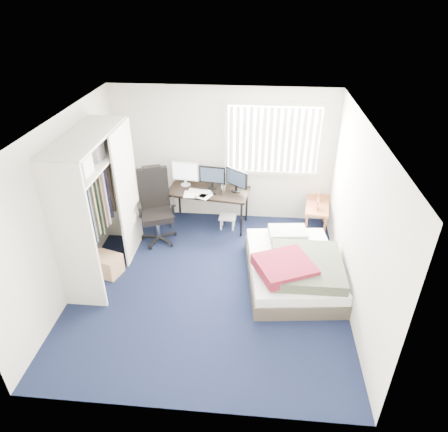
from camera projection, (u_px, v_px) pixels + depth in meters
ground at (210, 284)px, 6.12m from camera, size 4.20×4.20×0.00m
room_shell at (208, 197)px, 5.35m from camera, size 4.20×4.20×4.20m
window_assembly at (273, 140)px, 6.98m from camera, size 1.72×0.09×1.32m
closet at (96, 193)px, 5.78m from camera, size 0.64×1.84×2.22m
desk at (209, 188)px, 7.25m from camera, size 1.53×0.86×1.18m
office_chair at (156, 213)px, 6.96m from camera, size 0.80×0.80×1.33m
footstool at (228, 219)px, 7.40m from camera, size 0.31×0.26×0.25m
nightstand at (317, 207)px, 7.19m from camera, size 0.50×0.84×0.73m
bed at (294, 268)px, 6.04m from camera, size 1.52×1.91×0.59m
pine_box at (106, 265)px, 6.26m from camera, size 0.52×0.45×0.33m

